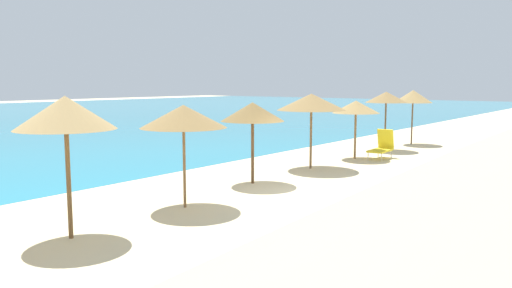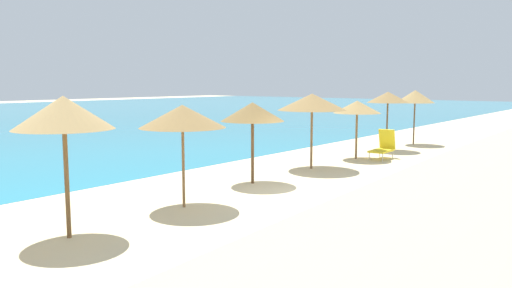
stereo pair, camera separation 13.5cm
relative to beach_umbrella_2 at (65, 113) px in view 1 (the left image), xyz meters
name	(u,v)px [view 1 (the left image)]	position (x,y,z in m)	size (l,w,h in m)	color
ground_plane	(315,196)	(6.32, -1.93, -2.55)	(160.00, 160.00, 0.00)	beige
beach_umbrella_2	(65,113)	(0.00, 0.00, 0.00)	(1.98, 1.98, 2.89)	brown
beach_umbrella_3	(183,117)	(3.21, 0.01, -0.24)	(2.17, 2.17, 2.60)	brown
beach_umbrella_4	(253,112)	(6.66, 0.53, -0.30)	(1.98, 1.98, 2.54)	brown
beach_umbrella_5	(311,102)	(10.11, 0.54, -0.10)	(2.52, 2.52, 2.75)	brown
beach_umbrella_6	(356,107)	(13.34, 0.37, -0.40)	(1.95, 1.95, 2.41)	brown
beach_umbrella_7	(386,97)	(16.59, 0.46, -0.08)	(1.91, 1.91, 2.73)	brown
beach_umbrella_8	(413,97)	(19.58, 0.31, -0.10)	(1.92, 1.92, 2.77)	brown
lounge_chair_0	(382,146)	(14.07, -0.50, -2.04)	(1.42, 0.74, 1.20)	yellow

